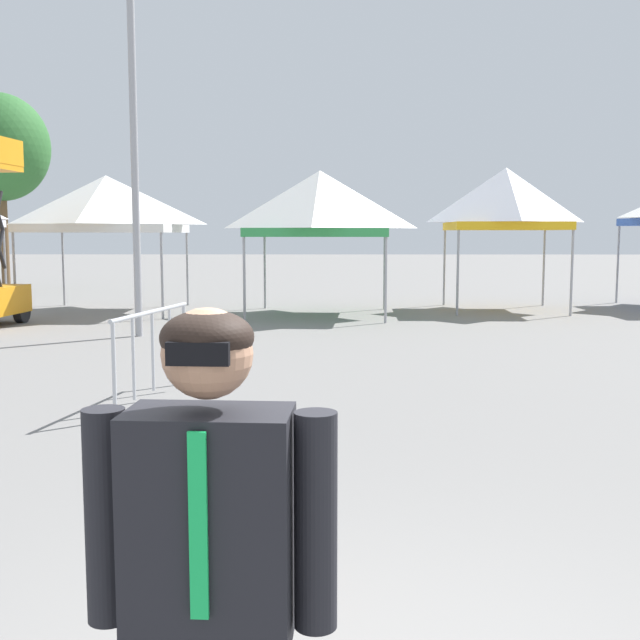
# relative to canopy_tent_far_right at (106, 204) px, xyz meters

# --- Properties ---
(canopy_tent_far_right) EXTENTS (3.59, 3.59, 3.39)m
(canopy_tent_far_right) POSITION_rel_canopy_tent_far_right_xyz_m (0.00, 0.00, 0.00)
(canopy_tent_far_right) COLOR #9E9EA3
(canopy_tent_far_right) RESTS_ON ground
(canopy_tent_center) EXTENTS (3.49, 3.49, 3.44)m
(canopy_tent_center) POSITION_rel_canopy_tent_far_right_xyz_m (5.32, -0.77, -0.02)
(canopy_tent_center) COLOR #9E9EA3
(canopy_tent_center) RESTS_ON ground
(canopy_tent_behind_left) EXTENTS (2.91, 2.91, 3.61)m
(canopy_tent_behind_left) POSITION_rel_canopy_tent_far_right_xyz_m (10.01, 0.49, 0.14)
(canopy_tent_behind_left) COLOR #9E9EA3
(canopy_tent_behind_left) RESTS_ON ground
(person_foreground) EXTENTS (0.65, 0.27, 1.78)m
(person_foreground) POSITION_rel_canopy_tent_far_right_xyz_m (5.24, -17.45, -1.65)
(person_foreground) COLOR #33384C
(person_foreground) RESTS_ON ground
(light_pole_near_lift) EXTENTS (0.36, 0.36, 8.85)m
(light_pole_near_lift) POSITION_rel_canopy_tent_far_right_xyz_m (1.90, -4.68, 2.31)
(light_pole_near_lift) COLOR #9E9EA3
(light_pole_near_lift) RESTS_ON ground
(tree_behind_tents_center) EXTENTS (3.26, 3.26, 6.64)m
(tree_behind_tents_center) POSITION_rel_canopy_tent_far_right_xyz_m (-5.52, 6.98, 2.14)
(tree_behind_tents_center) COLOR brown
(tree_behind_tents_center) RESTS_ON ground
(crowd_barrier_mid_lot) EXTENTS (0.44, 2.07, 1.08)m
(crowd_barrier_mid_lot) POSITION_rel_canopy_tent_far_right_xyz_m (3.47, -10.39, -1.93)
(crowd_barrier_mid_lot) COLOR #B7BABF
(crowd_barrier_mid_lot) RESTS_ON ground
(traffic_cone_lot_center) EXTENTS (0.32, 0.32, 0.49)m
(traffic_cone_lot_center) POSITION_rel_canopy_tent_far_right_xyz_m (5.06, -15.38, -2.44)
(traffic_cone_lot_center) COLOR orange
(traffic_cone_lot_center) RESTS_ON ground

